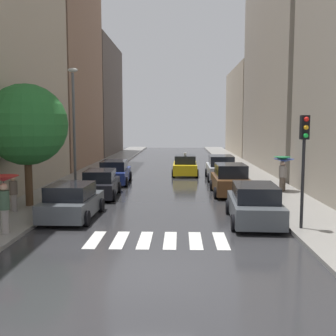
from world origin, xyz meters
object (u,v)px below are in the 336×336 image
Objects in this scene: parked_car_right_nearest at (254,204)px; parked_car_right_second at (230,180)px; parked_car_left_third at (115,173)px; taxi_midroad at (185,166)px; street_tree_left at (27,125)px; pedestrian_by_kerb at (282,166)px; lamp_post_left at (74,121)px; traffic_light_right_corner at (304,146)px; pedestrian_near_tree at (284,166)px; pedestrian_far_side at (4,191)px; parked_car_left_second at (101,184)px; pedestrian_foreground at (14,193)px; parked_car_left_nearest at (72,202)px; parked_car_right_third at (221,168)px.

parked_car_right_nearest is 6.78m from parked_car_right_second.
taxi_midroad is (4.97, 4.69, 0.01)m from parked_car_left_third.
street_tree_left is (-10.50, 2.54, 3.31)m from parked_car_right_nearest.
pedestrian_by_kerb is 0.28× the size of lamp_post_left.
taxi_midroad is at bearing 12.37° from parked_car_right_nearest.
parked_car_right_nearest is at bearing 135.98° from traffic_light_right_corner.
street_tree_left reaches higher than pedestrian_near_tree.
parked_car_right_nearest is 2.26× the size of pedestrian_by_kerb.
parked_car_right_nearest is 0.64× the size of lamp_post_left.
traffic_light_right_corner is (11.02, 1.06, 1.56)m from pedestrian_far_side.
parked_car_right_second is (7.44, 1.03, 0.10)m from parked_car_left_second.
pedestrian_foreground is at bearing 86.16° from parked_car_right_nearest.
parked_car_right_second is 8.78m from traffic_light_right_corner.
parked_car_left_second is 1.00× the size of parked_car_right_second.
pedestrian_far_side is at bearing 153.05° from parked_car_left_nearest.
parked_car_right_third is 3.59m from taxi_midroad.
lamp_post_left is (-9.29, 0.55, 3.48)m from parked_car_right_second.
pedestrian_near_tree is 15.98m from pedestrian_far_side.
pedestrian_foreground is (-3.05, -9.84, 0.24)m from parked_car_left_third.
parked_car_right_second reaches higher than taxi_midroad.
pedestrian_near_tree is at bearing -144.93° from taxi_midroad.
street_tree_left is (-2.88, -3.21, 3.34)m from parked_car_left_second.
pedestrian_foreground is (-3.10, -4.54, 0.26)m from parked_car_left_second.
parked_car_left_nearest is 7.86m from parked_car_right_nearest.
lamp_post_left reaches higher than traffic_light_right_corner.
taxi_midroad is 10.32m from pedestrian_by_kerb.
taxi_midroad is 19.52m from pedestrian_far_side.
lamp_post_left reaches higher than parked_car_left_second.
parked_car_left_third is 1.01× the size of parked_car_right_nearest.
parked_car_left_second is 2.64× the size of pedestrian_foreground.
parked_car_right_third is 0.66× the size of lamp_post_left.
pedestrian_far_side reaches higher than parked_car_left_second.
parked_car_right_third is at bearing -1.31° from parked_car_right_second.
taxi_midroad is at bearing -17.02° from parked_car_left_nearest.
pedestrian_foreground is 0.28× the size of street_tree_left.
lamp_post_left is (-12.38, 0.21, 2.67)m from pedestrian_by_kerb.
parked_car_right_second is 11.92m from pedestrian_foreground.
pedestrian_far_side is 0.36× the size of street_tree_left.
pedestrian_by_kerb is at bearing 80.87° from traffic_light_right_corner.
taxi_midroad reaches higher than parked_car_right_nearest.
lamp_post_left is (-1.80, -3.72, 3.56)m from parked_car_left_third.
parked_car_right_second is at bearing -84.86° from parked_car_left_second.
pedestrian_near_tree is 0.27m from pedestrian_by_kerb.
pedestrian_near_tree is at bearing 80.18° from traffic_light_right_corner.
pedestrian_foreground is at bearing 160.78° from parked_car_left_third.
traffic_light_right_corner is at bearing -168.67° from parked_car_right_second.
lamp_post_left reaches higher than pedestrian_far_side.
parked_car_right_second reaches higher than parked_car_right_nearest.
pedestrian_far_side reaches higher than parked_car_right_third.
pedestrian_far_side reaches higher than taxi_midroad.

